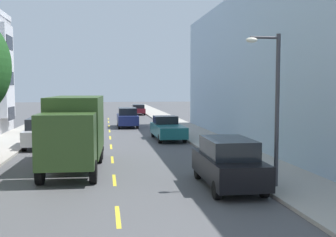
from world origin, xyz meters
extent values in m
plane|color=#4C4C4F|center=(0.00, 30.00, 0.00)|extent=(160.00, 160.00, 0.00)
cube|color=#A39E93|center=(-7.10, 28.00, 0.07)|extent=(3.20, 120.00, 0.14)
cube|color=#A39E93|center=(7.10, 28.00, 0.07)|extent=(3.20, 120.00, 0.14)
cube|color=yellow|center=(0.00, 7.00, 0.00)|extent=(0.14, 2.20, 0.01)
cube|color=yellow|center=(0.00, 12.00, 0.00)|extent=(0.14, 2.20, 0.01)
cube|color=yellow|center=(0.00, 17.00, 0.00)|extent=(0.14, 2.20, 0.01)
cube|color=yellow|center=(0.00, 22.00, 0.00)|extent=(0.14, 2.20, 0.01)
cube|color=yellow|center=(0.00, 27.00, 0.00)|extent=(0.14, 2.20, 0.01)
cube|color=yellow|center=(0.00, 32.00, 0.00)|extent=(0.14, 2.20, 0.01)
cube|color=yellow|center=(0.00, 37.00, 0.00)|extent=(0.14, 2.20, 0.01)
cube|color=yellow|center=(0.00, 42.00, 0.00)|extent=(0.14, 2.20, 0.01)
cube|color=yellow|center=(0.00, 47.00, 0.00)|extent=(0.14, 2.20, 0.01)
cube|color=silver|center=(-8.42, 30.60, 5.30)|extent=(0.55, 3.02, 7.66)
cube|color=#1E232D|center=(-8.13, 30.60, 1.77)|extent=(0.04, 2.29, 1.10)
cube|color=#1E232D|center=(-8.13, 30.60, 4.71)|extent=(0.04, 2.29, 1.10)
cube|color=#1E232D|center=(-8.13, 30.60, 7.66)|extent=(0.04, 2.29, 1.10)
cube|color=#9EB7CC|center=(13.70, 20.00, 5.28)|extent=(10.00, 36.00, 10.55)
cylinder|color=#38383D|center=(6.10, 9.42, 3.03)|extent=(0.16, 0.16, 5.78)
cylinder|color=#38383D|center=(5.55, 9.42, 5.77)|extent=(1.10, 0.10, 0.10)
ellipsoid|color=silver|center=(5.05, 9.42, 5.67)|extent=(0.44, 0.28, 0.20)
cube|color=#2D471E|center=(-1.76, 15.62, 2.06)|extent=(2.62, 5.82, 2.81)
cube|color=#2D471E|center=(-1.91, 11.61, 1.76)|extent=(2.38, 1.99, 2.20)
cube|color=black|center=(-1.95, 10.71, 2.24)|extent=(2.02, 0.16, 0.97)
cube|color=black|center=(-1.65, 18.41, 0.43)|extent=(2.40, 0.25, 0.24)
cylinder|color=black|center=(-2.98, 11.60, 0.48)|extent=(0.32, 0.97, 0.96)
cylinder|color=black|center=(-0.86, 11.52, 0.48)|extent=(0.32, 0.97, 0.96)
cylinder|color=black|center=(-2.75, 17.33, 0.48)|extent=(0.32, 0.97, 0.96)
cylinder|color=black|center=(-0.64, 17.25, 0.48)|extent=(0.32, 0.97, 0.96)
cylinder|color=black|center=(-2.80, 16.23, 0.48)|extent=(0.32, 0.97, 0.96)
cylinder|color=black|center=(-0.68, 16.15, 0.48)|extent=(0.32, 0.97, 0.96)
cube|color=#195B60|center=(4.28, 24.96, 0.73)|extent=(2.11, 5.34, 0.80)
cube|color=black|center=(4.26, 26.12, 1.43)|extent=(1.79, 1.63, 0.60)
cylinder|color=black|center=(5.13, 26.78, 0.33)|extent=(0.23, 0.66, 0.66)
cylinder|color=black|center=(3.35, 26.74, 0.33)|extent=(0.23, 0.66, 0.66)
cylinder|color=black|center=(5.21, 23.17, 0.33)|extent=(0.23, 0.66, 0.66)
cylinder|color=black|center=(3.43, 23.14, 0.33)|extent=(0.23, 0.66, 0.66)
cube|color=black|center=(4.39, 10.06, 0.78)|extent=(2.04, 4.84, 0.90)
cube|color=black|center=(4.39, 10.06, 1.58)|extent=(1.77, 2.82, 0.70)
cylinder|color=black|center=(5.29, 11.67, 0.33)|extent=(0.23, 0.66, 0.66)
cylinder|color=black|center=(3.56, 11.71, 0.33)|extent=(0.23, 0.66, 0.66)
cylinder|color=black|center=(5.22, 8.41, 0.33)|extent=(0.23, 0.66, 0.66)
cylinder|color=black|center=(3.49, 8.44, 0.33)|extent=(0.23, 0.66, 0.66)
cube|color=tan|center=(-4.34, 40.30, 0.64)|extent=(1.91, 4.73, 0.62)
cube|color=black|center=(-4.33, 40.68, 1.23)|extent=(1.66, 2.85, 0.55)
cylinder|color=black|center=(-5.17, 38.72, 0.33)|extent=(0.23, 0.66, 0.66)
cylinder|color=black|center=(-3.57, 38.69, 0.33)|extent=(0.23, 0.66, 0.66)
cylinder|color=black|center=(-5.11, 41.91, 0.33)|extent=(0.23, 0.66, 0.66)
cylinder|color=black|center=(-3.51, 41.88, 0.33)|extent=(0.23, 0.66, 0.66)
cube|color=#B2B5BA|center=(-4.48, 22.42, 0.78)|extent=(2.07, 4.85, 0.90)
cube|color=black|center=(-4.48, 22.42, 1.58)|extent=(1.79, 2.83, 0.70)
cylinder|color=black|center=(-5.31, 20.77, 0.33)|extent=(0.24, 0.67, 0.66)
cylinder|color=black|center=(-3.58, 20.81, 0.33)|extent=(0.24, 0.67, 0.66)
cylinder|color=black|center=(-5.39, 24.03, 0.33)|extent=(0.24, 0.67, 0.66)
cylinder|color=black|center=(-3.66, 24.08, 0.33)|extent=(0.24, 0.67, 0.66)
cube|color=maroon|center=(4.35, 54.39, 0.64)|extent=(1.87, 4.72, 0.62)
cube|color=black|center=(4.35, 54.02, 1.23)|extent=(1.63, 2.84, 0.55)
cylinder|color=black|center=(5.17, 55.98, 0.33)|extent=(0.23, 0.66, 0.66)
cylinder|color=black|center=(3.57, 56.00, 0.33)|extent=(0.23, 0.66, 0.66)
cylinder|color=black|center=(5.14, 52.79, 0.33)|extent=(0.23, 0.66, 0.66)
cylinder|color=black|center=(3.54, 52.80, 0.33)|extent=(0.23, 0.66, 0.66)
cube|color=#333338|center=(-4.47, 27.85, 0.73)|extent=(2.07, 5.33, 0.80)
cube|color=black|center=(-4.49, 26.68, 1.43)|extent=(1.78, 1.61, 0.60)
cylinder|color=black|center=(-5.39, 26.06, 0.33)|extent=(0.23, 0.66, 0.66)
cylinder|color=black|center=(-3.61, 26.03, 0.33)|extent=(0.23, 0.66, 0.66)
cylinder|color=black|center=(-5.34, 29.66, 0.33)|extent=(0.23, 0.66, 0.66)
cylinder|color=black|center=(-3.56, 29.64, 0.33)|extent=(0.23, 0.66, 0.66)
cube|color=navy|center=(1.80, 35.40, 0.78)|extent=(1.95, 4.80, 0.90)
cube|color=black|center=(1.80, 35.40, 1.58)|extent=(1.72, 2.78, 0.70)
cylinder|color=black|center=(2.67, 37.04, 0.33)|extent=(0.22, 0.66, 0.66)
cylinder|color=black|center=(0.94, 37.04, 0.33)|extent=(0.22, 0.66, 0.66)
cylinder|color=black|center=(2.67, 33.77, 0.33)|extent=(0.22, 0.66, 0.66)
cylinder|color=black|center=(0.94, 33.77, 0.33)|extent=(0.22, 0.66, 0.66)
camera|label=1|loc=(-0.33, -5.29, 3.90)|focal=43.88mm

